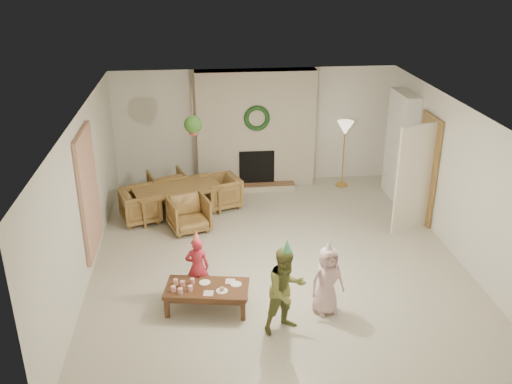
{
  "coord_description": "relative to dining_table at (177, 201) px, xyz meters",
  "views": [
    {
      "loc": [
        -1.19,
        -8.09,
        4.73
      ],
      "look_at": [
        -0.3,
        0.4,
        1.05
      ],
      "focal_mm": 39.36,
      "sensor_mm": 36.0,
      "label": 1
    }
  ],
  "objects": [
    {
      "name": "books_row_mid",
      "position": [
        4.47,
        0.46,
        0.7
      ],
      "size": [
        0.2,
        0.44,
        0.24
      ],
      "primitive_type": "cube",
      "color": "navy",
      "rests_on": "bookshelf_shelf_b"
    },
    {
      "name": "cup_c",
      "position": [
        0.12,
        -3.33,
        0.11
      ],
      "size": [
        0.07,
        0.07,
        0.08
      ],
      "primitive_type": "cylinder",
      "rotation": [
        0.0,
        0.0,
        -0.16
      ],
      "color": "white",
      "rests_on": "coffee_table_top"
    },
    {
      "name": "coffee_leg_fr",
      "position": [
        0.98,
        -3.53,
        -0.13
      ],
      "size": [
        0.07,
        0.07,
        0.31
      ],
      "primitive_type": "cube",
      "rotation": [
        0.0,
        0.0,
        -0.16
      ],
      "color": "#4B2D19",
      "rests_on": "floor"
    },
    {
      "name": "coffee_table_apron",
      "position": [
        0.49,
        -3.21,
        -0.02
      ],
      "size": [
        1.15,
        0.67,
        0.07
      ],
      "primitive_type": "cube",
      "rotation": [
        0.0,
        0.0,
        -0.16
      ],
      "color": "#4B2D19",
      "rests_on": "floor"
    },
    {
      "name": "coffee_leg_bl",
      "position": [
        0.0,
        -2.88,
        -0.13
      ],
      "size": [
        0.07,
        0.07,
        0.31
      ],
      "primitive_type": "cube",
      "rotation": [
        0.0,
        0.0,
        -0.16
      ],
      "color": "#4B2D19",
      "rests_on": "floor"
    },
    {
      "name": "wall_front",
      "position": [
        1.67,
        -5.39,
        0.96
      ],
      "size": [
        7.0,
        0.0,
        7.0
      ],
      "primitive_type": "plane",
      "rotation": [
        -1.57,
        0.0,
        0.0
      ],
      "color": "silver",
      "rests_on": "floor"
    },
    {
      "name": "bookshelf_shelf_a",
      "position": [
        4.49,
        0.41,
        0.16
      ],
      "size": [
        0.3,
        0.92,
        0.03
      ],
      "primitive_type": "cube",
      "color": "white",
      "rests_on": "bookshelf_carcass"
    },
    {
      "name": "child_red",
      "position": [
        0.37,
        -2.85,
        0.19
      ],
      "size": [
        0.35,
        0.23,
        0.96
      ],
      "primitive_type": "imported",
      "rotation": [
        0.0,
        0.0,
        3.13
      ],
      "color": "#B62736",
      "rests_on": "floor"
    },
    {
      "name": "fireplace_firebox",
      "position": [
        1.67,
        1.23,
        0.16
      ],
      "size": [
        0.75,
        0.12,
        0.75
      ],
      "primitive_type": "cube",
      "color": "black",
      "rests_on": "floor"
    },
    {
      "name": "plate_b",
      "position": [
        0.7,
        -3.33,
        0.08
      ],
      "size": [
        0.19,
        0.19,
        0.01
      ],
      "primitive_type": "cylinder",
      "rotation": [
        0.0,
        0.0,
        -0.16
      ],
      "color": "white",
      "rests_on": "coffee_table_top"
    },
    {
      "name": "plate_a",
      "position": [
        0.46,
        -3.09,
        0.08
      ],
      "size": [
        0.19,
        0.19,
        0.01
      ],
      "primitive_type": "cylinder",
      "rotation": [
        0.0,
        0.0,
        -0.16
      ],
      "color": "white",
      "rests_on": "coffee_table_top"
    },
    {
      "name": "coffee_leg_br",
      "position": [
        1.06,
        -3.06,
        -0.13
      ],
      "size": [
        0.07,
        0.07,
        0.31
      ],
      "primitive_type": "cube",
      "rotation": [
        0.0,
        0.0,
        -0.16
      ],
      "color": "#4B2D19",
      "rests_on": "floor"
    },
    {
      "name": "dining_chair_right",
      "position": [
        0.86,
        0.28,
        0.03
      ],
      "size": [
        0.88,
        0.86,
        0.64
      ],
      "primitive_type": "imported",
      "rotation": [
        0.0,
        0.0,
        -1.25
      ],
      "color": "brown",
      "rests_on": "floor"
    },
    {
      "name": "dining_table",
      "position": [
        0.0,
        0.0,
        0.0
      ],
      "size": [
        1.84,
        1.38,
        0.58
      ],
      "primitive_type": "imported",
      "rotation": [
        0.0,
        0.0,
        0.32
      ],
      "color": "brown",
      "rests_on": "floor"
    },
    {
      "name": "wall_right",
      "position": [
        4.67,
        -1.89,
        0.96
      ],
      "size": [
        0.0,
        7.0,
        7.0
      ],
      "primitive_type": "plane",
      "rotation": [
        1.57,
        0.0,
        -1.57
      ],
      "color": "silver",
      "rests_on": "floor"
    },
    {
      "name": "cup_e",
      "position": [
        0.26,
        -3.28,
        0.11
      ],
      "size": [
        0.07,
        0.07,
        0.08
      ],
      "primitive_type": "cylinder",
      "rotation": [
        0.0,
        0.0,
        -0.16
      ],
      "color": "white",
      "rests_on": "coffee_table_top"
    },
    {
      "name": "cup_b",
      "position": [
        0.05,
        -3.09,
        0.11
      ],
      "size": [
        0.07,
        0.07,
        0.08
      ],
      "primitive_type": "cylinder",
      "rotation": [
        0.0,
        0.0,
        -0.16
      ],
      "color": "white",
      "rests_on": "coffee_table_top"
    },
    {
      "name": "napkin_left",
      "position": [
        0.51,
        -3.37,
        0.08
      ],
      "size": [
        0.16,
        0.16,
        0.01
      ],
      "primitive_type": "cube",
      "rotation": [
        0.0,
        0.0,
        -0.16
      ],
      "color": "#E0A5A9",
      "rests_on": "coffee_table_top"
    },
    {
      "name": "books_row_upper",
      "position": [
        4.47,
        0.31,
        1.09
      ],
      "size": [
        0.2,
        0.36,
        0.22
      ],
      "primitive_type": "cube",
      "color": "#BD8B28",
      "rests_on": "bookshelf_shelf_c"
    },
    {
      "name": "child_pink",
      "position": [
        2.16,
        -3.45,
        0.22
      ],
      "size": [
        0.56,
        0.44,
        1.02
      ],
      "primitive_type": "imported",
      "rotation": [
        0.0,
        0.0,
        0.25
      ],
      "color": "#CDA4AA",
      "rests_on": "floor"
    },
    {
      "name": "napkin_right",
      "position": [
        0.83,
        -3.1,
        0.08
      ],
      "size": [
        0.16,
        0.16,
        0.01
      ],
      "primitive_type": "cube",
      "rotation": [
        0.0,
        0.0,
        -0.16
      ],
      "color": "#E0A5A9",
      "rests_on": "coffee_table_top"
    },
    {
      "name": "coffee_table_top",
      "position": [
        0.49,
        -3.21,
        0.05
      ],
      "size": [
        1.25,
        0.77,
        0.05
      ],
      "primitive_type": "cube",
      "rotation": [
        0.0,
        0.0,
        -0.16
      ],
      "color": "#4B2D19",
      "rests_on": "floor"
    },
    {
      "name": "cup_a",
      "position": [
        0.02,
        -3.27,
        0.11
      ],
      "size": [
        0.07,
        0.07,
        0.08
      ],
      "primitive_type": "cylinder",
      "rotation": [
        0.0,
        0.0,
        -0.16
      ],
      "color": "white",
      "rests_on": "coffee_table_top"
    },
    {
      "name": "floor",
      "position": [
        1.67,
        -1.89,
        -0.29
      ],
      "size": [
        7.0,
        7.0,
        0.0
      ],
      "primitive_type": "plane",
      "color": "#B7B29E",
      "rests_on": "ground"
    },
    {
      "name": "bookshelf_shelf_c",
      "position": [
        4.49,
        0.41,
        0.96
      ],
      "size": [
        0.3,
        0.92,
        0.03
      ],
      "primitive_type": "cube",
      "color": "white",
      "rests_on": "bookshelf_carcass"
    },
    {
      "name": "books_row_lower",
      "position": [
        4.47,
        0.26,
        0.3
      ],
      "size": [
        0.2,
        0.4,
        0.24
      ],
      "primitive_type": "cube",
      "color": "maroon",
      "rests_on": "bookshelf_shelf_a"
    },
    {
      "name": "party_hat_red",
      "position": [
        0.37,
        -2.85,
        0.71
      ],
      "size": [
        0.17,
        0.17,
        0.18
      ],
      "primitive_type": "cone",
      "rotation": [
        0.0,
        0.0,
        -0.36
      ],
      "color": "gold",
      "rests_on": "child_red"
    },
    {
      "name": "cup_d",
      "position": [
        0.15,
        -3.15,
        0.11
      ],
      "size": [
        0.07,
        0.07,
        0.08
      ],
      "primitive_type": "cylinder",
      "rotation": [
        0.0,
        0.0,
        -0.16
      ],
      "color": "white",
      "rests_on": "coffee_table_top"
    },
    {
      "name": "fireplace_hearth",
      "position": [
        1.67,
        1.06,
        -0.23
      ],
      "size": [
        1.6,
        0.3,
        0.12
      ],
      "primitive_type": "cube",
      "color": "brown",
      "rests_on": "floor"
    },
    {
      "name": "dining_chair_far",
      "position": [
        -0.22,
        0.68,
        0.03
      ],
      "size": [
        0.86,
        0.88,
        0.64
      ],
      "primitive_type": "imported",
      "rotation": [
        0.0,
        0.0,
        3.46
      ],
      "color": "brown",
      "rests_on": "floor"
    },
    {
      "name": "floor_lamp_post",
      "position": [
        3.53,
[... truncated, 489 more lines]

